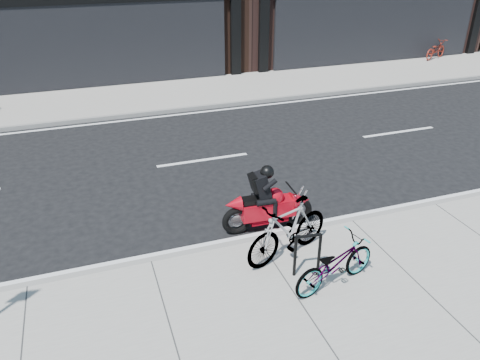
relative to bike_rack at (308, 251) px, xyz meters
name	(u,v)px	position (x,y,z in m)	size (l,w,h in m)	color
ground	(226,196)	(-0.39, 3.17, -0.59)	(120.00, 120.00, 0.00)	black
sidewalk_far	(161,95)	(-0.39, 10.92, -0.52)	(60.00, 3.50, 0.13)	gray
bike_rack	(308,251)	(0.00, 0.00, 0.00)	(0.46, 0.11, 0.78)	black
bicycle_front	(335,263)	(0.29, -0.39, -0.04)	(0.55, 1.59, 0.83)	gray
bicycle_rear	(288,229)	(-0.09, 0.57, 0.08)	(0.51, 1.79, 1.08)	gray
motorcycle	(272,203)	(0.07, 1.66, -0.02)	(1.86, 0.47, 1.39)	black
bicycle_far	(436,50)	(12.60, 12.17, -0.04)	(0.55, 1.59, 0.84)	maroon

